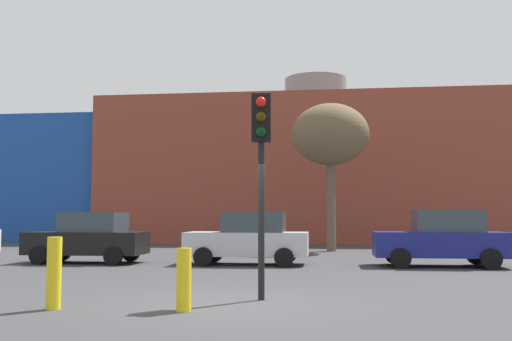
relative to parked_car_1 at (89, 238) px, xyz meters
The scene contains 9 objects.
ground_plane 10.32m from the parked_car_1, 53.90° to the right, with size 200.00×200.00×0.00m, color #38383A.
building_backdrop 20.96m from the parked_car_1, 70.05° to the left, with size 45.11×12.03×10.48m.
parked_car_1 is the anchor object (origin of this frame).
parked_car_2 5.33m from the parked_car_1, ahead, with size 3.86×1.89×1.67m.
parked_car_3 11.28m from the parked_car_1, ahead, with size 3.96×1.94×1.72m.
traffic_light_island 10.43m from the parked_car_1, 49.72° to the right, with size 0.38×0.38×3.82m.
bare_tree_0 11.76m from the parked_car_1, 43.42° to the left, with size 3.43×3.43×6.54m.
bollard_yellow_0 9.88m from the parked_car_1, 70.26° to the right, with size 0.24×0.24×1.19m, color yellow.
bollard_yellow_1 10.76m from the parked_car_1, 59.12° to the right, with size 0.24×0.24×1.02m, color yellow.
Camera 1 is at (1.81, -10.34, 1.53)m, focal length 41.36 mm.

